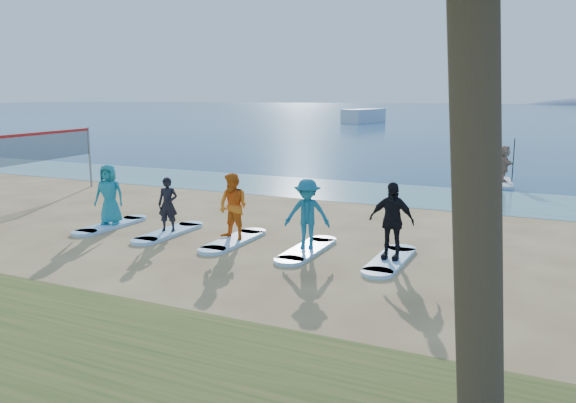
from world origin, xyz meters
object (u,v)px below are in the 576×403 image
at_px(student_0, 109,194).
at_px(surfboard_3, 307,250).
at_px(student_4, 391,221).
at_px(student_1, 168,204).
at_px(student_3, 307,214).
at_px(paddleboard, 503,183).
at_px(surfboard_4, 390,260).
at_px(student_2, 233,207).
at_px(surfboard_0, 111,225).
at_px(surfboard_2, 234,241).
at_px(boat_offshore_a, 364,122).
at_px(paddleboarder, 504,164).
at_px(volleyball_net, 8,152).
at_px(surfboard_1, 169,232).

height_order(student_0, surfboard_3, student_0).
bearing_deg(student_4, student_0, -177.93).
xyz_separation_m(student_1, student_3, (4.19, 0.00, 0.11)).
relative_size(paddleboard, surfboard_3, 1.36).
bearing_deg(student_3, student_4, -16.76).
xyz_separation_m(student_0, surfboard_4, (8.37, 0.00, -0.92)).
bearing_deg(student_2, student_3, 10.07).
bearing_deg(surfboard_0, paddleboard, 54.60).
relative_size(paddleboard, surfboard_2, 1.36).
xyz_separation_m(paddleboard, student_0, (-9.70, -13.65, 0.91)).
distance_m(boat_offshore_a, student_4, 71.78).
xyz_separation_m(student_2, student_3, (2.09, 0.00, -0.01)).
bearing_deg(paddleboarder, student_2, 141.83).
bearing_deg(student_2, volleyball_net, -175.71).
height_order(surfboard_2, student_2, student_2).
xyz_separation_m(boat_offshore_a, student_3, (20.45, -68.14, 0.95)).
distance_m(surfboard_0, student_2, 4.28).
bearing_deg(boat_offshore_a, volleyball_net, -73.59).
bearing_deg(student_4, student_3, -177.93).
relative_size(volleyball_net, surfboard_2, 4.08).
bearing_deg(student_4, surfboard_1, -177.93).
height_order(surfboard_1, student_2, student_2).
xyz_separation_m(surfboard_0, surfboard_3, (6.28, 0.00, 0.00)).
relative_size(surfboard_4, student_4, 1.23).
distance_m(surfboard_4, student_4, 0.94).
distance_m(paddleboarder, student_2, 14.72).
xyz_separation_m(surfboard_1, surfboard_4, (6.28, 0.00, 0.00)).
bearing_deg(student_1, surfboard_3, -18.28).
height_order(volleyball_net, student_0, volleyball_net).
relative_size(student_0, surfboard_1, 0.80).
bearing_deg(surfboard_4, student_3, 180.00).
xyz_separation_m(paddleboard, boat_offshore_a, (-23.87, 54.50, -0.06)).
distance_m(surfboard_2, surfboard_3, 2.09).
bearing_deg(surfboard_2, boat_offshore_a, 105.08).
distance_m(paddleboard, student_4, 13.74).
height_order(paddleboard, student_3, student_3).
bearing_deg(surfboard_4, paddleboard, 84.45).
relative_size(paddleboard, student_4, 1.68).
xyz_separation_m(surfboard_1, student_1, (0.00, 0.00, 0.80)).
relative_size(surfboard_1, surfboard_2, 1.00).
relative_size(paddleboarder, boat_offshore_a, 0.17).
bearing_deg(boat_offshore_a, student_4, -62.76).
bearing_deg(student_1, surfboard_4, -18.28).
height_order(volleyball_net, student_4, volleyball_net).
distance_m(paddleboarder, surfboard_1, 15.65).
bearing_deg(surfboard_4, paddleboarder, 84.45).
relative_size(surfboard_0, student_4, 1.23).
xyz_separation_m(boat_offshore_a, student_2, (18.36, -68.14, 0.96)).
xyz_separation_m(paddleboarder, student_3, (-3.42, -13.65, 0.05)).
bearing_deg(student_4, paddleboard, 86.52).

